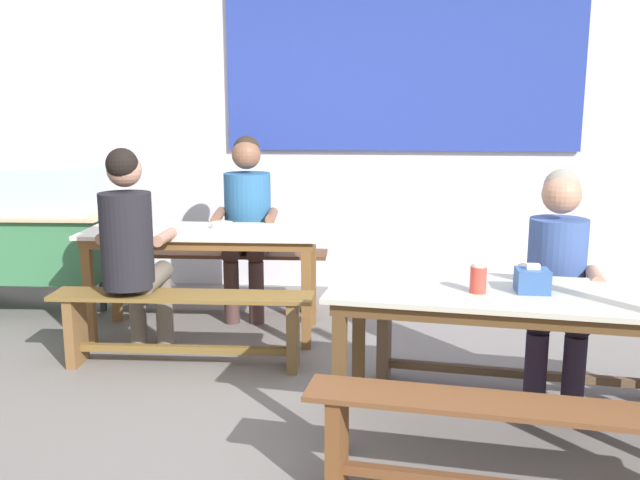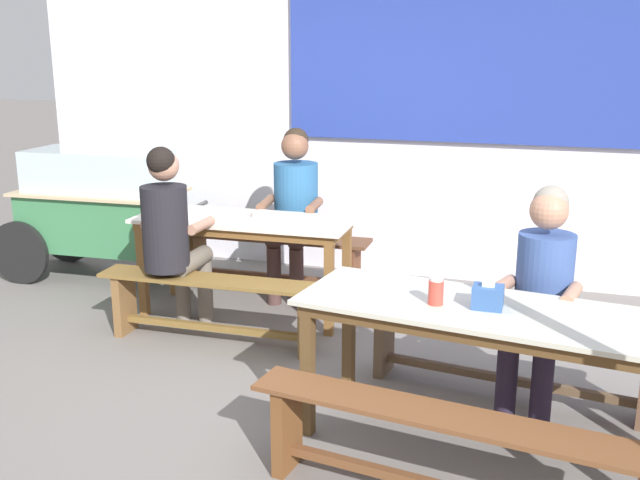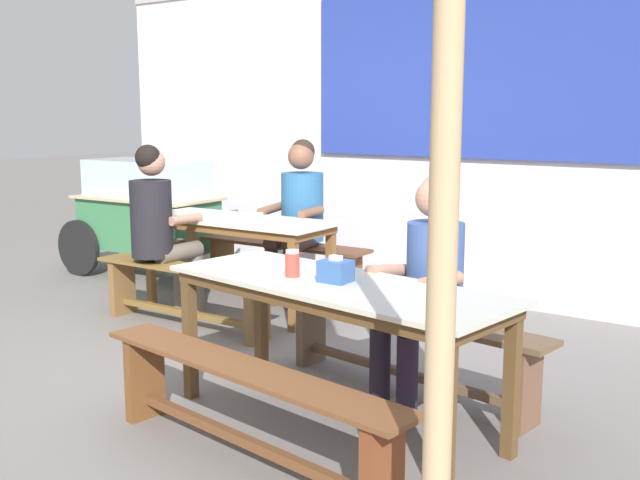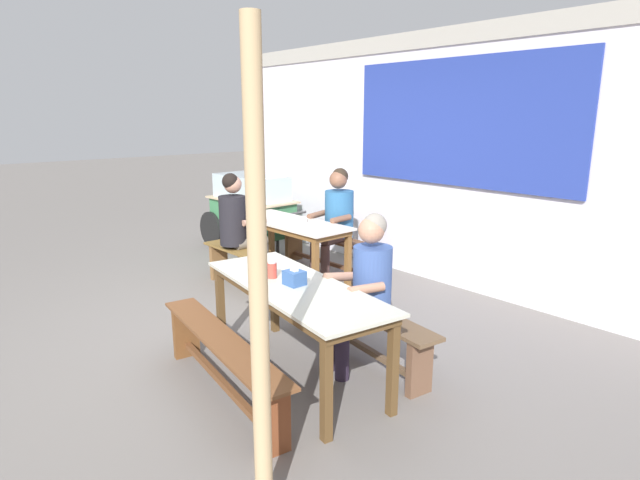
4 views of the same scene
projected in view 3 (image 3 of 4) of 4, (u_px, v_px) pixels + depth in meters
name	position (u px, v px, depth m)	size (l,w,h in m)	color
ground_plane	(227.00, 373.00, 4.51)	(40.00, 40.00, 0.00)	slate
backdrop_wall	(429.00, 116.00, 6.27)	(6.93, 0.23, 2.89)	white
dining_table_far	(237.00, 229.00, 5.85)	(1.60, 0.65, 0.73)	beige
dining_table_near	(335.00, 297.00, 3.66)	(1.88, 0.88, 0.73)	beige
bench_far_back	(283.00, 260.00, 6.39)	(1.61, 0.35, 0.45)	brown
bench_far_front	(185.00, 288.00, 5.42)	(1.57, 0.30, 0.45)	brown
bench_near_back	(407.00, 339.00, 4.15)	(1.72, 0.47, 0.45)	brown
bench_near_front	(245.00, 401.00, 3.29)	(1.79, 0.47, 0.45)	brown
food_cart	(146.00, 208.00, 7.08)	(1.74, 0.79, 1.11)	#3A7B4C
person_center_facing	(299.00, 209.00, 6.16)	(0.48, 0.57, 1.33)	#4A322F
person_right_near_table	(426.00, 276.00, 3.92)	(0.46, 0.55, 1.24)	#271E30
person_left_back_turned	(159.00, 222.00, 5.57)	(0.42, 0.57, 1.32)	#675E52
tissue_box	(336.00, 271.00, 3.63)	(0.14, 0.13, 0.13)	#34599A
condiment_jar	(292.00, 264.00, 3.75)	(0.07, 0.07, 0.14)	#D54336
soup_bowl	(254.00, 216.00, 5.82)	(0.15, 0.15, 0.04)	silver
wooden_support_post	(443.00, 241.00, 2.15)	(0.09, 0.09, 2.37)	tan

